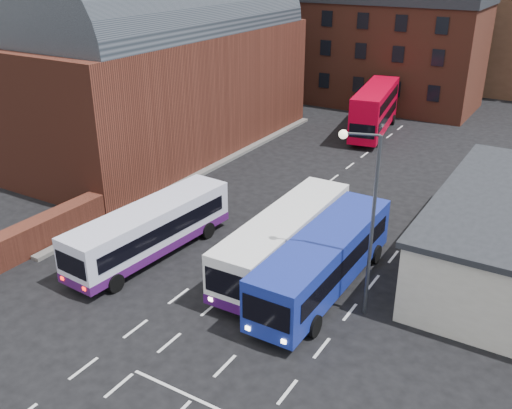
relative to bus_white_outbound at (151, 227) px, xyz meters
The scene contains 9 objects.
ground 6.67m from the bus_white_outbound, 51.85° to the right, with size 180.00×180.00×0.00m, color black.
railway_station 20.53m from the bus_white_outbound, 125.87° to the left, with size 12.00×28.00×16.00m.
forecourt_wall 6.99m from the bus_white_outbound, 153.81° to the right, with size 1.20×10.00×1.80m, color #602B1E.
brick_terrace 41.16m from the bus_white_outbound, 92.83° to the left, with size 22.00×10.00×11.00m, color brown.
bus_white_outbound is the anchor object (origin of this frame).
bus_white_inbound 7.64m from the bus_white_outbound, 20.75° to the left, with size 3.06×11.63×3.16m.
bus_blue 10.12m from the bus_white_outbound, ahead, with size 2.96×11.63×3.17m.
bus_red_double 29.23m from the bus_white_outbound, 85.32° to the left, with size 4.41×11.45×4.47m.
street_lamp 12.85m from the bus_white_outbound, ahead, with size 1.77×0.79×9.07m.
Camera 1 is at (16.06, -16.53, 16.05)m, focal length 40.00 mm.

